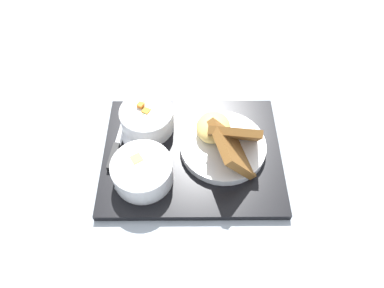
# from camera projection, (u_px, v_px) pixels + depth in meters

# --- Properties ---
(ground_plane) EXTENTS (4.00, 4.00, 0.00)m
(ground_plane) POSITION_uv_depth(u_px,v_px,m) (192.00, 156.00, 0.74)
(ground_plane) COLOR #99A3AD
(serving_tray) EXTENTS (0.41, 0.34, 0.02)m
(serving_tray) POSITION_uv_depth(u_px,v_px,m) (192.00, 154.00, 0.73)
(serving_tray) COLOR black
(serving_tray) RESTS_ON ground_plane
(bowl_salad) EXTENTS (0.12, 0.12, 0.06)m
(bowl_salad) POSITION_uv_depth(u_px,v_px,m) (147.00, 118.00, 0.74)
(bowl_salad) COLOR white
(bowl_salad) RESTS_ON serving_tray
(bowl_soup) EXTENTS (0.12, 0.12, 0.05)m
(bowl_soup) POSITION_uv_depth(u_px,v_px,m) (142.00, 171.00, 0.67)
(bowl_soup) COLOR white
(bowl_soup) RESTS_ON serving_tray
(plate_main) EXTENTS (0.18, 0.19, 0.10)m
(plate_main) POSITION_uv_depth(u_px,v_px,m) (224.00, 140.00, 0.71)
(plate_main) COLOR white
(plate_main) RESTS_ON serving_tray
(knife) EXTENTS (0.06, 0.19, 0.01)m
(knife) POSITION_uv_depth(u_px,v_px,m) (117.00, 145.00, 0.73)
(knife) COLOR silver
(knife) RESTS_ON serving_tray
(spoon) EXTENTS (0.06, 0.16, 0.01)m
(spoon) POSITION_uv_depth(u_px,v_px,m) (128.00, 143.00, 0.73)
(spoon) COLOR silver
(spoon) RESTS_ON serving_tray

